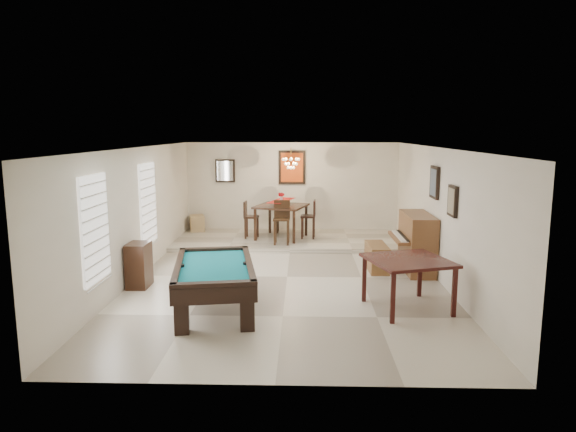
{
  "coord_description": "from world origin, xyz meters",
  "views": [
    {
      "loc": [
        0.31,
        -10.06,
        2.93
      ],
      "look_at": [
        0.0,
        0.6,
        1.15
      ],
      "focal_mm": 32.0,
      "sensor_mm": 36.0,
      "label": 1
    }
  ],
  "objects_px": {
    "flower_vase": "(281,197)",
    "dining_table": "(281,219)",
    "piano_bench": "(377,257)",
    "chandelier": "(291,159)",
    "dining_chair_west": "(251,220)",
    "corner_bench": "(197,223)",
    "upright_piano": "(410,243)",
    "pool_table": "(215,288)",
    "dining_chair_east": "(308,219)",
    "square_table": "(407,284)",
    "dining_chair_south": "(282,223)",
    "dining_chair_north": "(283,215)",
    "apothecary_chest": "(139,265)"
  },
  "relations": [
    {
      "from": "piano_bench",
      "to": "chandelier",
      "type": "relative_size",
      "value": 1.65
    },
    {
      "from": "piano_bench",
      "to": "corner_bench",
      "type": "distance_m",
      "value": 5.8
    },
    {
      "from": "dining_chair_north",
      "to": "chandelier",
      "type": "bearing_deg",
      "value": 108.55
    },
    {
      "from": "dining_table",
      "to": "dining_chair_north",
      "type": "relative_size",
      "value": 1.26
    },
    {
      "from": "flower_vase",
      "to": "chandelier",
      "type": "bearing_deg",
      "value": -8.67
    },
    {
      "from": "dining_chair_east",
      "to": "chandelier",
      "type": "relative_size",
      "value": 1.68
    },
    {
      "from": "pool_table",
      "to": "dining_chair_east",
      "type": "relative_size",
      "value": 2.27
    },
    {
      "from": "flower_vase",
      "to": "dining_chair_south",
      "type": "relative_size",
      "value": 0.2
    },
    {
      "from": "square_table",
      "to": "dining_chair_south",
      "type": "bearing_deg",
      "value": 117.56
    },
    {
      "from": "apothecary_chest",
      "to": "flower_vase",
      "type": "bearing_deg",
      "value": 57.64
    },
    {
      "from": "square_table",
      "to": "corner_bench",
      "type": "relative_size",
      "value": 2.53
    },
    {
      "from": "piano_bench",
      "to": "dining_chair_south",
      "type": "height_order",
      "value": "dining_chair_south"
    },
    {
      "from": "dining_table",
      "to": "square_table",
      "type": "bearing_deg",
      "value": -65.56
    },
    {
      "from": "pool_table",
      "to": "square_table",
      "type": "xyz_separation_m",
      "value": [
        3.18,
        0.18,
        0.04
      ]
    },
    {
      "from": "dining_chair_east",
      "to": "dining_chair_south",
      "type": "bearing_deg",
      "value": -38.41
    },
    {
      "from": "upright_piano",
      "to": "dining_chair_east",
      "type": "distance_m",
      "value": 3.44
    },
    {
      "from": "pool_table",
      "to": "dining_chair_south",
      "type": "distance_m",
      "value": 4.62
    },
    {
      "from": "square_table",
      "to": "corner_bench",
      "type": "distance_m",
      "value": 7.63
    },
    {
      "from": "pool_table",
      "to": "apothecary_chest",
      "type": "xyz_separation_m",
      "value": [
        -1.65,
        1.26,
        0.04
      ]
    },
    {
      "from": "dining_chair_west",
      "to": "corner_bench",
      "type": "relative_size",
      "value": 1.99
    },
    {
      "from": "flower_vase",
      "to": "dining_chair_north",
      "type": "relative_size",
      "value": 0.23
    },
    {
      "from": "flower_vase",
      "to": "dining_table",
      "type": "bearing_deg",
      "value": 0.0
    },
    {
      "from": "piano_bench",
      "to": "dining_chair_east",
      "type": "xyz_separation_m",
      "value": [
        -1.44,
        2.66,
        0.35
      ]
    },
    {
      "from": "dining_chair_north",
      "to": "dining_chair_east",
      "type": "bearing_deg",
      "value": 134.33
    },
    {
      "from": "upright_piano",
      "to": "dining_chair_west",
      "type": "relative_size",
      "value": 1.5
    },
    {
      "from": "dining_chair_north",
      "to": "chandelier",
      "type": "height_order",
      "value": "chandelier"
    },
    {
      "from": "corner_bench",
      "to": "chandelier",
      "type": "xyz_separation_m",
      "value": [
        2.68,
        -0.96,
        1.86
      ]
    },
    {
      "from": "apothecary_chest",
      "to": "dining_chair_south",
      "type": "distance_m",
      "value": 4.15
    },
    {
      "from": "corner_bench",
      "to": "chandelier",
      "type": "distance_m",
      "value": 3.4
    },
    {
      "from": "upright_piano",
      "to": "dining_chair_north",
      "type": "xyz_separation_m",
      "value": [
        -2.82,
        3.46,
        -0.01
      ]
    },
    {
      "from": "dining_chair_south",
      "to": "corner_bench",
      "type": "bearing_deg",
      "value": 147.58
    },
    {
      "from": "dining_chair_west",
      "to": "chandelier",
      "type": "xyz_separation_m",
      "value": [
        1.04,
        -0.04,
        1.59
      ]
    },
    {
      "from": "upright_piano",
      "to": "dining_table",
      "type": "bearing_deg",
      "value": 136.3
    },
    {
      "from": "dining_chair_north",
      "to": "dining_chair_south",
      "type": "bearing_deg",
      "value": 92.56
    },
    {
      "from": "corner_bench",
      "to": "upright_piano",
      "type": "bearing_deg",
      "value": -34.55
    },
    {
      "from": "flower_vase",
      "to": "dining_chair_south",
      "type": "bearing_deg",
      "value": -86.93
    },
    {
      "from": "upright_piano",
      "to": "dining_table",
      "type": "xyz_separation_m",
      "value": [
        -2.83,
        2.7,
        0.01
      ]
    },
    {
      "from": "apothecary_chest",
      "to": "corner_bench",
      "type": "distance_m",
      "value": 4.9
    },
    {
      "from": "pool_table",
      "to": "chandelier",
      "type": "bearing_deg",
      "value": 68.11
    },
    {
      "from": "upright_piano",
      "to": "square_table",
      "type": "bearing_deg",
      "value": -102.5
    },
    {
      "from": "dining_chair_north",
      "to": "dining_chair_east",
      "type": "height_order",
      "value": "dining_chair_east"
    },
    {
      "from": "piano_bench",
      "to": "chandelier",
      "type": "xyz_separation_m",
      "value": [
        -1.89,
        2.62,
        1.92
      ]
    },
    {
      "from": "dining_chair_north",
      "to": "chandelier",
      "type": "relative_size",
      "value": 1.59
    },
    {
      "from": "dining_chair_west",
      "to": "upright_piano",
      "type": "bearing_deg",
      "value": -123.92
    },
    {
      "from": "apothecary_chest",
      "to": "flower_vase",
      "type": "xyz_separation_m",
      "value": [
        2.53,
        3.99,
        0.8
      ]
    },
    {
      "from": "dining_chair_south",
      "to": "dining_chair_east",
      "type": "distance_m",
      "value": 0.99
    },
    {
      "from": "corner_bench",
      "to": "apothecary_chest",
      "type": "bearing_deg",
      "value": -91.14
    },
    {
      "from": "dining_chair_north",
      "to": "corner_bench",
      "type": "relative_size",
      "value": 1.96
    },
    {
      "from": "square_table",
      "to": "dining_chair_west",
      "type": "distance_m",
      "value": 5.93
    },
    {
      "from": "pool_table",
      "to": "dining_chair_north",
      "type": "relative_size",
      "value": 2.39
    }
  ]
}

